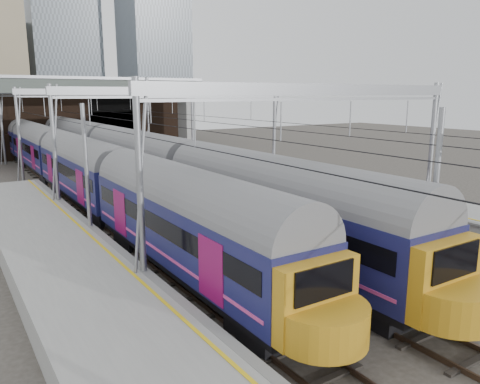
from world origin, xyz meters
TOP-DOWN VIEW (x-y plane):
  - ground at (0.00, 0.00)m, footprint 160.00×160.00m
  - platform_left at (-10.18, 2.50)m, footprint 4.32×55.00m
  - tracks at (0.00, 15.00)m, footprint 14.40×80.00m
  - overhead_line at (0.00, 21.49)m, footprint 16.80×80.00m
  - retaining_wall at (1.40, 51.93)m, footprint 28.00×2.75m
  - overbridge at (0.00, 46.00)m, footprint 28.00×3.00m
  - city_skyline at (2.73, 70.48)m, footprint 37.50×27.50m
  - train_main at (-2.00, 32.70)m, footprint 2.84×65.76m
  - train_second at (-6.00, 32.04)m, footprint 2.69×62.28m
  - equip_cover_b at (-2.44, 5.35)m, footprint 0.95×0.68m

SIDE VIEW (x-z plane):
  - ground at x=0.00m, z-range 0.00..0.00m
  - tracks at x=0.00m, z-range -0.09..0.13m
  - equip_cover_b at x=-2.44m, z-range 0.00..0.11m
  - platform_left at x=-10.18m, z-range -0.01..1.11m
  - train_second at x=-6.00m, z-range 0.09..4.76m
  - train_main at x=-2.00m, z-range 0.08..4.95m
  - retaining_wall at x=1.40m, z-range -0.17..8.83m
  - overhead_line at x=0.00m, z-range 2.57..10.57m
  - overbridge at x=0.00m, z-range 2.64..11.89m
  - city_skyline at x=2.73m, z-range -12.91..47.09m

